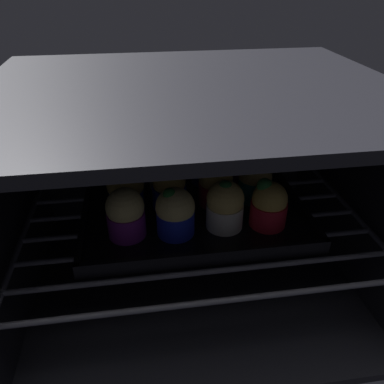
{
  "coord_description": "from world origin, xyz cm",
  "views": [
    {
      "loc": [
        -8.01,
        -30.14,
        50.15
      ],
      "look_at": [
        0.0,
        23.32,
        17.52
      ],
      "focal_mm": 35.82,
      "sensor_mm": 36.0,
      "label": 1
    }
  ],
  "objects_px": {
    "muffin_row0_col2": "(225,205)",
    "muffin_row0_col3": "(269,205)",
    "muffin_row1_col0": "(126,188)",
    "muffin_row2_col2": "(207,164)",
    "muffin_row2_col0": "(125,170)",
    "muffin_row2_col3": "(243,159)",
    "muffin_row0_col0": "(126,213)",
    "baking_tray": "(192,206)",
    "muffin_row1_col2": "(216,184)",
    "muffin_row1_col1": "(169,187)",
    "muffin_row2_col1": "(164,168)",
    "muffin_row1_col3": "(255,181)",
    "muffin_row0_col1": "(175,212)"
  },
  "relations": [
    {
      "from": "muffin_row0_col2",
      "to": "muffin_row0_col3",
      "type": "height_order",
      "value": "same"
    },
    {
      "from": "muffin_row1_col0",
      "to": "muffin_row2_col2",
      "type": "relative_size",
      "value": 1.04
    },
    {
      "from": "muffin_row2_col0",
      "to": "muffin_row2_col3",
      "type": "height_order",
      "value": "muffin_row2_col3"
    },
    {
      "from": "muffin_row0_col0",
      "to": "muffin_row2_col0",
      "type": "height_order",
      "value": "muffin_row2_col0"
    },
    {
      "from": "muffin_row1_col0",
      "to": "muffin_row2_col0",
      "type": "distance_m",
      "value": 0.07
    },
    {
      "from": "baking_tray",
      "to": "muffin_row1_col2",
      "type": "relative_size",
      "value": 4.71
    },
    {
      "from": "muffin_row1_col1",
      "to": "muffin_row2_col3",
      "type": "xyz_separation_m",
      "value": [
        0.14,
        0.08,
        0.0
      ]
    },
    {
      "from": "muffin_row2_col1",
      "to": "muffin_row2_col2",
      "type": "height_order",
      "value": "muffin_row2_col1"
    },
    {
      "from": "muffin_row0_col2",
      "to": "muffin_row1_col3",
      "type": "xyz_separation_m",
      "value": [
        0.07,
        0.07,
        -0.0
      ]
    },
    {
      "from": "muffin_row0_col0",
      "to": "muffin_row1_col1",
      "type": "distance_m",
      "value": 0.1
    },
    {
      "from": "muffin_row0_col2",
      "to": "muffin_row1_col0",
      "type": "xyz_separation_m",
      "value": [
        -0.15,
        0.07,
        -0.0
      ]
    },
    {
      "from": "muffin_row0_col1",
      "to": "muffin_row2_col0",
      "type": "relative_size",
      "value": 0.98
    },
    {
      "from": "muffin_row1_col3",
      "to": "baking_tray",
      "type": "bearing_deg",
      "value": -178.64
    },
    {
      "from": "muffin_row1_col2",
      "to": "muffin_row2_col1",
      "type": "distance_m",
      "value": 0.1
    },
    {
      "from": "baking_tray",
      "to": "muffin_row2_col3",
      "type": "bearing_deg",
      "value": 35.03
    },
    {
      "from": "baking_tray",
      "to": "muffin_row0_col0",
      "type": "bearing_deg",
      "value": -147.52
    },
    {
      "from": "muffin_row0_col1",
      "to": "muffin_row2_col3",
      "type": "bearing_deg",
      "value": 46.44
    },
    {
      "from": "muffin_row0_col1",
      "to": "muffin_row1_col3",
      "type": "distance_m",
      "value": 0.16
    },
    {
      "from": "muffin_row1_col2",
      "to": "muffin_row1_col3",
      "type": "xyz_separation_m",
      "value": [
        0.07,
        0.0,
        -0.0
      ]
    },
    {
      "from": "muffin_row2_col0",
      "to": "muffin_row2_col2",
      "type": "relative_size",
      "value": 1.09
    },
    {
      "from": "muffin_row0_col3",
      "to": "muffin_row2_col1",
      "type": "distance_m",
      "value": 0.2
    },
    {
      "from": "muffin_row1_col1",
      "to": "muffin_row1_col2",
      "type": "bearing_deg",
      "value": 0.23
    },
    {
      "from": "baking_tray",
      "to": "muffin_row1_col2",
      "type": "distance_m",
      "value": 0.06
    },
    {
      "from": "muffin_row0_col2",
      "to": "muffin_row2_col0",
      "type": "distance_m",
      "value": 0.2
    },
    {
      "from": "muffin_row2_col1",
      "to": "muffin_row2_col2",
      "type": "xyz_separation_m",
      "value": [
        0.08,
        0.01,
        -0.0
      ]
    },
    {
      "from": "muffin_row1_col2",
      "to": "muffin_row2_col3",
      "type": "relative_size",
      "value": 0.92
    },
    {
      "from": "muffin_row0_col3",
      "to": "muffin_row1_col1",
      "type": "relative_size",
      "value": 0.96
    },
    {
      "from": "muffin_row0_col3",
      "to": "muffin_row2_col1",
      "type": "relative_size",
      "value": 1.03
    },
    {
      "from": "muffin_row1_col3",
      "to": "muffin_row2_col3",
      "type": "xyz_separation_m",
      "value": [
        -0.0,
        0.07,
        0.01
      ]
    },
    {
      "from": "muffin_row2_col2",
      "to": "baking_tray",
      "type": "bearing_deg",
      "value": -117.15
    },
    {
      "from": "muffin_row2_col3",
      "to": "muffin_row1_col1",
      "type": "bearing_deg",
      "value": -152.23
    },
    {
      "from": "muffin_row1_col3",
      "to": "muffin_row2_col1",
      "type": "relative_size",
      "value": 0.95
    },
    {
      "from": "muffin_row2_col2",
      "to": "muffin_row1_col0",
      "type": "bearing_deg",
      "value": -154.08
    },
    {
      "from": "muffin_row1_col3",
      "to": "muffin_row2_col2",
      "type": "relative_size",
      "value": 0.97
    },
    {
      "from": "muffin_row0_col2",
      "to": "muffin_row0_col1",
      "type": "bearing_deg",
      "value": -175.65
    },
    {
      "from": "muffin_row2_col2",
      "to": "muffin_row2_col0",
      "type": "bearing_deg",
      "value": -178.33
    },
    {
      "from": "muffin_row1_col1",
      "to": "muffin_row2_col2",
      "type": "distance_m",
      "value": 0.11
    },
    {
      "from": "muffin_row0_col1",
      "to": "muffin_row1_col1",
      "type": "relative_size",
      "value": 0.97
    },
    {
      "from": "muffin_row0_col1",
      "to": "muffin_row1_col2",
      "type": "distance_m",
      "value": 0.1
    },
    {
      "from": "muffin_row1_col2",
      "to": "muffin_row2_col3",
      "type": "height_order",
      "value": "muffin_row2_col3"
    },
    {
      "from": "muffin_row1_col0",
      "to": "muffin_row1_col1",
      "type": "xyz_separation_m",
      "value": [
        0.07,
        -0.01,
        -0.0
      ]
    },
    {
      "from": "muffin_row1_col2",
      "to": "muffin_row1_col3",
      "type": "bearing_deg",
      "value": 3.15
    },
    {
      "from": "muffin_row1_col3",
      "to": "muffin_row2_col3",
      "type": "distance_m",
      "value": 0.07
    },
    {
      "from": "muffin_row2_col1",
      "to": "muffin_row2_col3",
      "type": "distance_m",
      "value": 0.14
    },
    {
      "from": "muffin_row1_col1",
      "to": "muffin_row1_col3",
      "type": "xyz_separation_m",
      "value": [
        0.15,
        0.0,
        -0.0
      ]
    },
    {
      "from": "muffin_row0_col0",
      "to": "muffin_row2_col2",
      "type": "relative_size",
      "value": 1.04
    },
    {
      "from": "baking_tray",
      "to": "muffin_row0_col1",
      "type": "xyz_separation_m",
      "value": [
        -0.04,
        -0.07,
        0.04
      ]
    },
    {
      "from": "muffin_row0_col2",
      "to": "muffin_row0_col3",
      "type": "distance_m",
      "value": 0.07
    },
    {
      "from": "muffin_row1_col0",
      "to": "muffin_row2_col1",
      "type": "relative_size",
      "value": 1.01
    },
    {
      "from": "muffin_row0_col1",
      "to": "muffin_row1_col0",
      "type": "distance_m",
      "value": 0.11
    }
  ]
}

